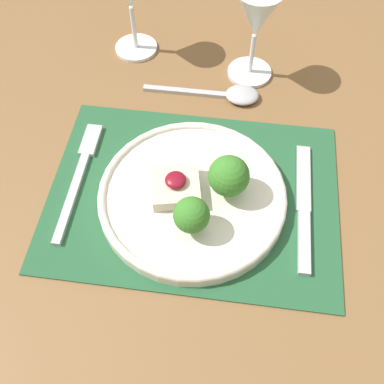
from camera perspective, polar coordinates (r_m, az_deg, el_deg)
name	(u,v)px	position (r m, az deg, el deg)	size (l,w,h in m)	color
ground_plane	(193,338)	(1.31, 0.07, -18.03)	(8.00, 8.00, 0.00)	gray
dining_table	(193,223)	(0.71, 0.13, -3.98)	(1.23, 1.22, 0.72)	brown
placemat	(193,195)	(0.64, 0.14, -0.36)	(0.41, 0.30, 0.00)	#235633
dinner_plate	(194,194)	(0.62, 0.26, -0.30)	(0.26, 0.26, 0.08)	silver
fork	(80,171)	(0.68, -13.98, 2.61)	(0.02, 0.21, 0.01)	#B2B2B7
knife	(304,214)	(0.64, 14.00, -2.70)	(0.02, 0.21, 0.01)	#B2B2B7
spoon	(231,94)	(0.77, 4.95, 12.26)	(0.19, 0.05, 0.02)	#B2B2B7
wine_glass_near	(257,20)	(0.75, 8.20, 20.81)	(0.08, 0.08, 0.16)	white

